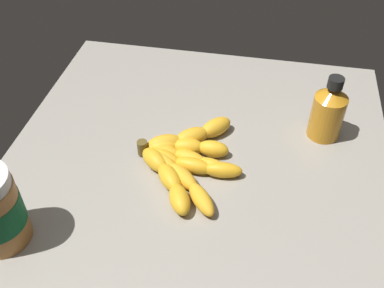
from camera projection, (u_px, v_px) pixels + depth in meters
ground_plane at (199, 156)px, 89.54cm from camera, size 71.20×74.25×3.67cm
banana_bunch at (184, 159)px, 83.96cm from camera, size 27.48×20.77×3.59cm
honey_bottle at (328, 111)px, 87.34cm from camera, size 6.48×6.48×13.85cm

